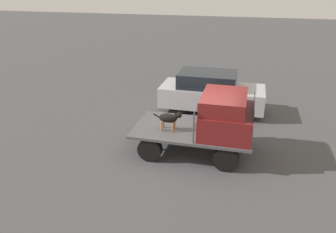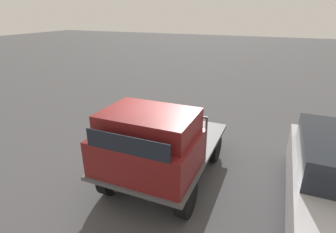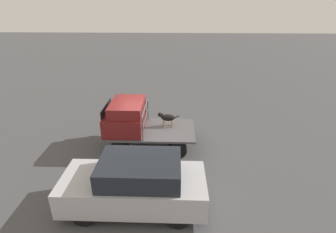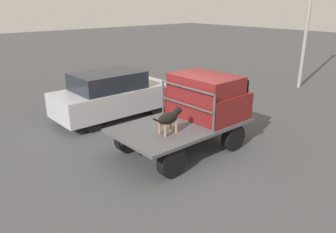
{
  "view_description": "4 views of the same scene",
  "coord_description": "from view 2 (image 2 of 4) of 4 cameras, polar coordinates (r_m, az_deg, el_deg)",
  "views": [
    {
      "loc": [
        1.51,
        -9.01,
        5.03
      ],
      "look_at": [
        -0.71,
        -0.29,
        1.22
      ],
      "focal_mm": 35.0,
      "sensor_mm": 36.0,
      "label": 1
    },
    {
      "loc": [
        5.02,
        2.16,
        3.74
      ],
      "look_at": [
        -0.71,
        -0.29,
        1.22
      ],
      "focal_mm": 28.0,
      "sensor_mm": 36.0,
      "label": 2
    },
    {
      "loc": [
        -1.05,
        9.52,
        5.64
      ],
      "look_at": [
        -0.71,
        -0.29,
        1.22
      ],
      "focal_mm": 28.0,
      "sensor_mm": 36.0,
      "label": 3
    },
    {
      "loc": [
        -5.58,
        -5.88,
        3.83
      ],
      "look_at": [
        -0.71,
        -0.29,
        1.22
      ],
      "focal_mm": 35.0,
      "sensor_mm": 36.0,
      "label": 4
    }
  ],
  "objects": [
    {
      "name": "ground_plane",
      "position": [
        6.63,
        -0.14,
        -12.38
      ],
      "size": [
        80.0,
        80.0,
        0.0
      ],
      "primitive_type": "plane",
      "color": "#474749"
    },
    {
      "name": "flatbed_truck",
      "position": [
        6.32,
        -0.14,
        -8.09
      ],
      "size": [
        3.6,
        2.08,
        0.78
      ],
      "color": "black",
      "rests_on": "ground"
    },
    {
      "name": "truck_cab",
      "position": [
        5.18,
        -4.4,
        -5.69
      ],
      "size": [
        1.5,
        1.96,
        1.17
      ],
      "color": "maroon",
      "rests_on": "flatbed_truck"
    },
    {
      "name": "truck_headboard",
      "position": [
        5.79,
        -0.87,
        -1.69
      ],
      "size": [
        0.04,
        1.96,
        0.96
      ],
      "color": "#4C4C4F",
      "rests_on": "flatbed_truck"
    },
    {
      "name": "dog",
      "position": [
        6.7,
        -0.18,
        -0.54
      ],
      "size": [
        0.91,
        0.28,
        0.64
      ],
      "rotation": [
        0.0,
        0.0,
        0.05
      ],
      "color": "#9E7547",
      "rests_on": "flatbed_truck"
    }
  ]
}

